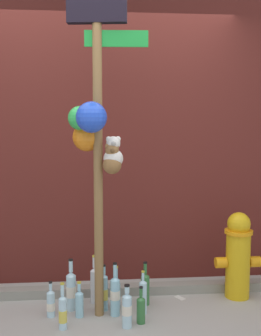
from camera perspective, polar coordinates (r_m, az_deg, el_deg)
building_wall at (r=4.02m, az=-4.26°, el=8.72°), size 10.00×0.20×3.38m
curb_strip at (r=3.86m, az=-3.95°, el=-16.20°), size 8.00×0.12×0.08m
memorial_post at (r=3.17m, az=-4.80°, el=7.92°), size 0.60×0.44×2.59m
fire_hydrant at (r=3.82m, az=14.34°, el=-11.28°), size 0.39×0.24×0.75m
bottle_0 at (r=3.28m, az=-0.48°, el=-18.55°), size 0.07×0.07×0.33m
bottle_1 at (r=3.59m, az=-2.02°, el=-16.35°), size 0.08×0.08×0.35m
bottle_2 at (r=3.50m, az=-10.73°, el=-17.54°), size 0.07×0.07×0.28m
bottle_3 at (r=3.67m, az=-4.87°, el=-15.31°), size 0.07×0.07×0.41m
bottle_4 at (r=3.35m, az=1.42°, el=-18.49°), size 0.07×0.07×0.29m
bottle_5 at (r=3.64m, az=1.99°, el=-15.88°), size 0.07×0.07×0.36m
bottle_6 at (r=3.45m, az=-2.10°, el=-16.73°), size 0.08×0.08×0.43m
bottle_7 at (r=3.47m, az=-6.93°, el=-17.62°), size 0.06×0.06×0.28m
bottle_8 at (r=3.48m, az=1.69°, el=-16.90°), size 0.06×0.06×0.35m
bottle_9 at (r=3.29m, az=-9.16°, el=-18.68°), size 0.06×0.06×0.35m
bottle_10 at (r=3.54m, az=-3.56°, el=-16.40°), size 0.06×0.06×0.38m
bottle_11 at (r=3.57m, az=-8.03°, el=-16.01°), size 0.08×0.08×0.42m
litter_0 at (r=3.83m, az=6.70°, el=-17.02°), size 0.10×0.11×0.01m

